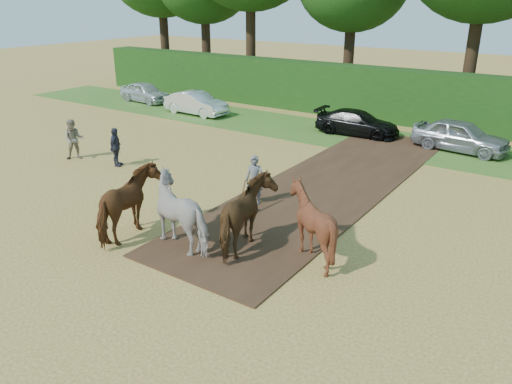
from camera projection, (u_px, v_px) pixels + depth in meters
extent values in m
plane|color=gold|center=(179.00, 243.00, 14.81)|extent=(120.00, 120.00, 0.00)
cube|color=#472D1C|center=(330.00, 184.00, 19.40)|extent=(4.50, 17.00, 0.05)
cube|color=#38601E|center=(365.00, 139.00, 25.57)|extent=(50.00, 5.00, 0.03)
cube|color=#14380F|center=(398.00, 96.00, 28.48)|extent=(46.00, 1.60, 3.00)
imported|color=tan|center=(74.00, 139.00, 22.14)|extent=(1.10, 1.11, 1.80)
imported|color=#292A37|center=(116.00, 147.00, 21.24)|extent=(0.82, 1.06, 1.67)
imported|color=brown|center=(129.00, 205.00, 14.85)|extent=(1.77, 2.72, 2.11)
imported|color=beige|center=(186.00, 211.00, 14.45)|extent=(2.51, 2.30, 2.11)
imported|color=#56391B|center=(247.00, 217.00, 14.04)|extent=(1.77, 2.72, 2.11)
imported|color=#5A2A16|center=(311.00, 223.00, 13.63)|extent=(2.16, 2.31, 2.12)
cube|color=black|center=(243.00, 212.00, 16.50)|extent=(0.58, 0.97, 0.35)
cube|color=brown|center=(236.00, 215.00, 15.90)|extent=(0.48, 1.38, 0.10)
cylinder|color=brown|center=(242.00, 195.00, 16.91)|extent=(0.47, 0.96, 0.74)
cylinder|color=brown|center=(254.00, 197.00, 16.78)|extent=(0.20, 1.02, 0.74)
imported|color=gray|center=(255.00, 180.00, 17.30)|extent=(0.73, 0.58, 1.77)
imported|color=silver|center=(145.00, 92.00, 34.14)|extent=(4.15, 2.00, 1.37)
imported|color=silver|center=(196.00, 103.00, 30.58)|extent=(4.28, 1.62, 1.39)
imported|color=black|center=(357.00, 123.00, 26.13)|extent=(4.50, 2.02, 1.28)
imported|color=#999CA2|center=(461.00, 136.00, 23.33)|extent=(4.54, 2.24, 1.49)
cylinder|color=#382616|center=(165.00, 46.00, 41.26)|extent=(0.70, 0.70, 5.85)
cylinder|color=#382616|center=(206.00, 52.00, 39.63)|extent=(0.70, 0.70, 5.40)
cylinder|color=#382616|center=(251.00, 49.00, 36.04)|extent=(0.70, 0.70, 6.53)
cylinder|color=#382616|center=(348.00, 63.00, 33.77)|extent=(0.70, 0.70, 5.17)
cylinder|color=#382616|center=(470.00, 67.00, 28.65)|extent=(0.70, 0.70, 6.08)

